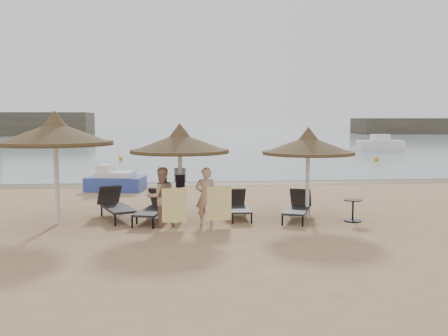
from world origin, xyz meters
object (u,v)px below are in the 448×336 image
Objects in this scene: palapa_left at (55,134)px; lounger_near_right at (238,205)px; lounger_near_left at (154,207)px; person_left at (161,192)px; pedal_boat at (115,181)px; person_right at (206,192)px; lounger_far_left at (115,204)px; side_table at (353,211)px; lounger_far_right at (298,206)px; palapa_right at (308,146)px; palapa_center at (180,143)px.

palapa_left reaches higher than lounger_near_right.
lounger_near_left is (2.70, 0.23, -2.15)m from palapa_left.
pedal_boat is at bearing -88.31° from person_left.
pedal_boat is at bearing -62.33° from person_right.
side_table is at bearing -31.34° from lounger_far_left.
side_table is (6.92, -1.21, -0.11)m from lounger_far_left.
person_left is (-4.00, -0.60, 0.58)m from lounger_far_right.
lounger_far_left is at bearing 170.07° from side_table.
lounger_far_left is 3.37× the size of side_table.
palapa_right is 4.88m from lounger_near_left.
lounger_far_right is 1.03× the size of person_left.
pedal_boat is at bearing 126.02° from lounger_near_right.
lounger_far_right is at bearing -165.63° from person_right.
palapa_left reaches higher than pedal_boat.
side_table is (4.98, -0.51, -1.97)m from palapa_center.
lounger_far_right is 0.78× the size of pedal_boat.
lounger_near_left is at bearing 178.77° from palapa_right.
person_right is (-4.28, -0.08, 0.65)m from side_table.
palapa_center reaches higher than person_right.
palapa_center is (3.45, 0.04, -0.28)m from palapa_left.
person_left reaches higher than person_right.
palapa_left is 5.05× the size of side_table.
palapa_right is at bearing -164.66° from person_right.
person_left reaches higher than pedal_boat.
side_table is (5.74, -0.70, -0.10)m from lounger_near_left.
lounger_near_right is 0.91× the size of lounger_far_right.
palapa_right reaches higher than lounger_far_left.
person_left is at bearing -154.04° from lounger_near_right.
palapa_right is at bearing -33.93° from pedal_boat.
palapa_center is 7.27m from pedal_boat.
person_right is (0.70, -0.59, -1.32)m from palapa_center.
person_right is (4.16, -0.55, -1.60)m from palapa_left.
person_left reaches higher than lounger_far_right.
palapa_right is at bearing 153.03° from side_table.
lounger_near_right is at bearing -168.93° from person_left.
side_table is (3.24, -0.96, -0.06)m from lounger_near_right.
person_right is (-3.09, -0.68, -1.23)m from palapa_right.
person_right is (1.46, -0.78, 0.55)m from lounger_near_left.
palapa_center is 1.50× the size of person_left.
lounger_far_left is 1.28m from lounger_near_left.
pedal_boat reaches higher than lounger_near_left.
lounger_near_left is at bearing -44.70° from lounger_far_left.
palapa_right is 1.53× the size of lounger_near_right.
lounger_far_left is 5.87m from pedal_boat.
palapa_right is 6.02m from lounger_far_left.
palapa_right is 1.83m from lounger_far_right.
side_table is 0.34× the size of person_right.
lounger_near_right is 1.58m from person_right.
lounger_far_left is at bearing 172.25° from lounger_near_left.
pedal_boat reaches higher than lounger_near_right.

